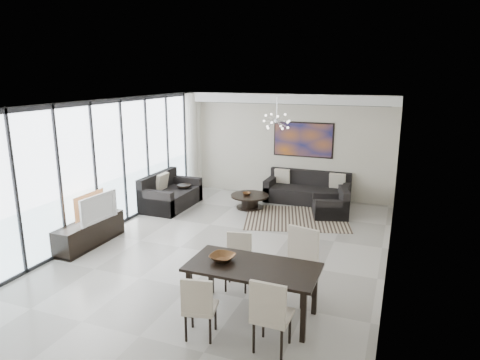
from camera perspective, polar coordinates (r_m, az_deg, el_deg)
The scene contains 20 objects.
room_shell at distance 7.84m, azimuth 0.80°, elevation -0.63°, with size 6.00×9.00×2.90m.
window_wall at distance 9.48m, azimuth -18.38°, elevation 1.33°, with size 0.37×8.95×2.90m.
soffit at distance 11.85m, azimuth 6.02°, elevation 10.75°, with size 5.98×0.40×0.26m, color white.
painting at distance 12.01m, azimuth 8.41°, elevation 5.34°, with size 1.68×0.04×0.98m, color #A95617.
chandelier at distance 10.07m, azimuth 4.92°, elevation 7.81°, with size 0.66×0.66×0.71m.
rug at distance 10.55m, azimuth 7.51°, elevation -5.05°, with size 2.45×1.88×0.01m, color black.
coffee_table at distance 11.20m, azimuth 1.30°, elevation -2.75°, with size 1.00×1.00×0.35m.
bowl_coffee at distance 11.15m, azimuth 0.90°, elevation -1.84°, with size 0.22×0.22×0.07m, color brown.
sofa_main at distance 11.86m, azimuth 8.97°, elevation -1.58°, with size 2.25×0.92×0.82m.
loveseat at distance 11.44m, azimuth -9.41°, elevation -2.07°, with size 0.99×1.76×0.88m.
armchair at distance 10.77m, azimuth 12.11°, elevation -3.52°, with size 1.01×1.03×0.71m.
side_table at distance 11.60m, azimuth -7.46°, elevation -1.47°, with size 0.39×0.39×0.53m.
tv_console at distance 9.35m, azimuth -19.44°, elevation -6.62°, with size 0.47×1.69×0.53m, color black.
television at distance 9.12m, azimuth -18.75°, elevation -3.49°, with size 0.97×0.13×0.56m, color gray.
dining_table at distance 6.23m, azimuth 1.71°, elevation -12.08°, with size 1.87×0.94×0.78m.
dining_chair_sw at distance 5.82m, azimuth -5.51°, elevation -16.13°, with size 0.49×0.49×0.90m.
dining_chair_se at distance 5.53m, azimuth 4.03°, elevation -17.05°, with size 0.48×0.48×1.01m.
dining_chair_nw at distance 7.12m, azimuth -0.24°, elevation -10.17°, with size 0.49×0.49×0.90m.
dining_chair_ne at distance 6.80m, azimuth 7.94°, elevation -10.32°, with size 0.62×0.62×1.12m.
bowl_dining at distance 6.35m, azimuth -2.37°, elevation -10.28°, with size 0.36×0.36×0.09m, color brown.
Camera 1 is at (3.08, -7.12, 3.44)m, focal length 32.00 mm.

